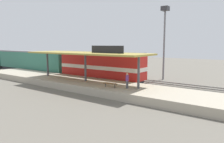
{
  "coord_description": "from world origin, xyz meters",
  "views": [
    {
      "loc": [
        -25.01,
        -19.46,
        5.79
      ],
      "look_at": [
        -1.38,
        -1.98,
        2.0
      ],
      "focal_mm": 34.24,
      "sensor_mm": 36.0,
      "label": 1
    }
  ],
  "objects_px": {
    "platform_bench": "(110,84)",
    "light_mast": "(165,28)",
    "locomotive": "(101,66)",
    "freight_car": "(110,66)",
    "passenger_carriage_front": "(32,61)",
    "person_waiting": "(127,80)"
  },
  "relations": [
    {
      "from": "platform_bench",
      "to": "light_mast",
      "type": "height_order",
      "value": "light_mast"
    },
    {
      "from": "locomotive",
      "to": "freight_car",
      "type": "relative_size",
      "value": 1.2
    },
    {
      "from": "locomotive",
      "to": "passenger_carriage_front",
      "type": "height_order",
      "value": "locomotive"
    },
    {
      "from": "platform_bench",
      "to": "person_waiting",
      "type": "height_order",
      "value": "person_waiting"
    },
    {
      "from": "freight_car",
      "to": "person_waiting",
      "type": "xyz_separation_m",
      "value": [
        -9.91,
        -9.8,
        -0.12
      ]
    },
    {
      "from": "passenger_carriage_front",
      "to": "person_waiting",
      "type": "height_order",
      "value": "passenger_carriage_front"
    },
    {
      "from": "person_waiting",
      "to": "passenger_carriage_front",
      "type": "bearing_deg",
      "value": 78.53
    },
    {
      "from": "locomotive",
      "to": "light_mast",
      "type": "bearing_deg",
      "value": -41.3
    },
    {
      "from": "passenger_carriage_front",
      "to": "light_mast",
      "type": "relative_size",
      "value": 1.71
    },
    {
      "from": "passenger_carriage_front",
      "to": "person_waiting",
      "type": "bearing_deg",
      "value": -101.47
    },
    {
      "from": "passenger_carriage_front",
      "to": "light_mast",
      "type": "xyz_separation_m",
      "value": [
        7.8,
        -24.85,
        6.08
      ]
    },
    {
      "from": "light_mast",
      "to": "person_waiting",
      "type": "height_order",
      "value": "light_mast"
    },
    {
      "from": "platform_bench",
      "to": "locomotive",
      "type": "relative_size",
      "value": 0.12
    },
    {
      "from": "light_mast",
      "to": "person_waiting",
      "type": "distance_m",
      "value": 14.72
    },
    {
      "from": "passenger_carriage_front",
      "to": "platform_bench",
      "type": "bearing_deg",
      "value": -103.84
    },
    {
      "from": "passenger_carriage_front",
      "to": "freight_car",
      "type": "relative_size",
      "value": 1.67
    },
    {
      "from": "passenger_carriage_front",
      "to": "light_mast",
      "type": "bearing_deg",
      "value": -72.58
    },
    {
      "from": "person_waiting",
      "to": "platform_bench",
      "type": "bearing_deg",
      "value": 110.56
    },
    {
      "from": "locomotive",
      "to": "freight_car",
      "type": "bearing_deg",
      "value": 19.26
    },
    {
      "from": "platform_bench",
      "to": "person_waiting",
      "type": "relative_size",
      "value": 0.99
    },
    {
      "from": "platform_bench",
      "to": "light_mast",
      "type": "bearing_deg",
      "value": -2.05
    },
    {
      "from": "locomotive",
      "to": "light_mast",
      "type": "xyz_separation_m",
      "value": [
        7.8,
        -6.85,
        5.99
      ]
    }
  ]
}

